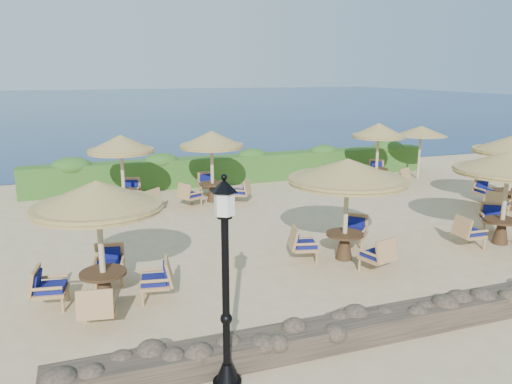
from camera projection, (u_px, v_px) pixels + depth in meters
name	position (u px, v px, depth m)	size (l,w,h in m)	color
ground	(314.00, 229.00, 15.45)	(120.00, 120.00, 0.00)	tan
sea	(120.00, 102.00, 79.51)	(160.00, 160.00, 0.00)	#0B214B
hedge	(242.00, 169.00, 21.90)	(18.00, 0.90, 1.20)	#265019
stone_wall	(454.00, 310.00, 9.73)	(15.00, 0.65, 0.44)	brown
lamp_post	(226.00, 297.00, 7.30)	(0.44, 0.44, 3.31)	black
extra_parasol	(421.00, 131.00, 22.26)	(2.30, 2.30, 2.41)	#C9B68D
cafe_set_0	(99.00, 223.00, 10.10)	(2.88, 2.88, 2.65)	#C9B68D
cafe_set_1	(347.00, 186.00, 12.54)	(3.03, 3.03, 2.65)	#C9B68D
cafe_set_2	(508.00, 177.00, 13.72)	(2.93, 2.93, 2.65)	#C9B68D
cafe_set_3	(122.00, 160.00, 17.23)	(2.64, 2.71, 2.65)	#C9B68D
cafe_set_4	(212.00, 154.00, 18.35)	(2.77, 2.60, 2.65)	#C9B68D
cafe_set_5	(378.00, 144.00, 21.13)	(2.53, 2.77, 2.65)	#C9B68D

